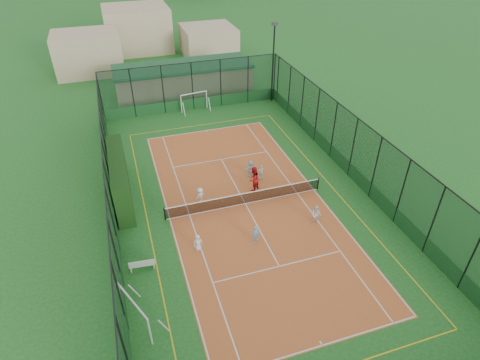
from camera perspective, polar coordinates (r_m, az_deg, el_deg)
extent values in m
plane|color=#1D561E|center=(29.05, 0.75, -3.39)|extent=(300.00, 300.00, 0.00)
cube|color=#B95829|center=(29.04, 0.75, -3.38)|extent=(11.17, 23.97, 0.01)
cube|color=black|center=(30.03, -16.68, 0.22)|extent=(1.12, 7.47, 3.27)
imported|color=white|center=(25.25, -6.01, -8.84)|extent=(0.60, 0.41, 1.18)
imported|color=#55A6F1|center=(25.70, 2.25, -7.67)|extent=(0.52, 0.45, 1.19)
imported|color=white|center=(27.46, 10.77, -4.86)|extent=(0.85, 0.82, 1.38)
imported|color=silver|center=(28.98, -5.67, -2.16)|extent=(0.90, 0.73, 1.21)
imported|color=white|center=(31.27, 3.02, 1.11)|extent=(0.79, 0.47, 1.26)
imported|color=silver|center=(31.57, 1.44, 1.68)|extent=(1.35, 1.00, 1.41)
imported|color=#B41317|center=(29.86, 1.95, 0.16)|extent=(1.21, 1.15, 1.97)
sphere|color=#CCE033|center=(31.71, 5.47, 0.22)|extent=(0.07, 0.07, 0.07)
sphere|color=#CCE033|center=(29.82, 2.17, -2.15)|extent=(0.07, 0.07, 0.07)
sphere|color=#CCE033|center=(29.81, -5.14, -2.30)|extent=(0.07, 0.07, 0.07)
sphere|color=#CCE033|center=(30.23, -3.12, -1.61)|extent=(0.07, 0.07, 0.07)
sphere|color=#CCE033|center=(29.23, -2.49, -3.04)|extent=(0.07, 0.07, 0.07)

